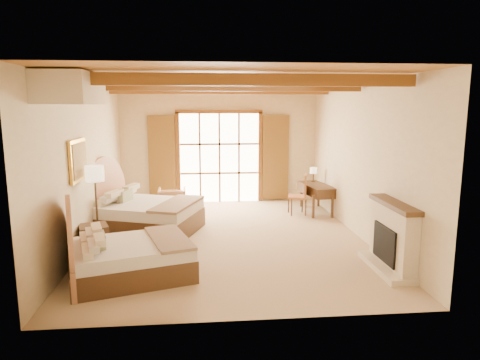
{
  "coord_description": "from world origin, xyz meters",
  "views": [
    {
      "loc": [
        -0.54,
        -8.54,
        2.7
      ],
      "look_at": [
        0.28,
        0.2,
        1.18
      ],
      "focal_mm": 32.0,
      "sensor_mm": 36.0,
      "label": 1
    }
  ],
  "objects": [
    {
      "name": "floor",
      "position": [
        0.0,
        0.0,
        0.0
      ],
      "size": [
        7.0,
        7.0,
        0.0
      ],
      "primitive_type": "plane",
      "color": "tan",
      "rests_on": "ground"
    },
    {
      "name": "french_doors",
      "position": [
        0.0,
        3.44,
        1.25
      ],
      "size": [
        3.95,
        0.08,
        2.6
      ],
      "color": "white",
      "rests_on": "ground"
    },
    {
      "name": "desk_lamp",
      "position": [
        2.45,
        2.45,
        1.0
      ],
      "size": [
        0.19,
        0.19,
        0.38
      ],
      "color": "#3E2E20",
      "rests_on": "desk"
    },
    {
      "name": "desk",
      "position": [
        2.42,
        2.0,
        0.38
      ],
      "size": [
        0.78,
        1.4,
        0.71
      ],
      "rotation": [
        0.0,
        0.0,
        0.17
      ],
      "color": "#4A331D",
      "rests_on": "floor"
    },
    {
      "name": "painting",
      "position": [
        -2.7,
        -0.75,
        1.75
      ],
      "size": [
        0.06,
        0.95,
        0.75
      ],
      "color": "gold",
      "rests_on": "wall_left"
    },
    {
      "name": "armchair",
      "position": [
        -1.28,
        2.27,
        0.32
      ],
      "size": [
        0.71,
        0.73,
        0.64
      ],
      "primitive_type": "imported",
      "rotation": [
        0.0,
        0.0,
        -3.11
      ],
      "color": "#AD784C",
      "rests_on": "floor"
    },
    {
      "name": "nightstand",
      "position": [
        -2.48,
        -0.88,
        0.29
      ],
      "size": [
        0.62,
        0.62,
        0.58
      ],
      "primitive_type": "cube",
      "rotation": [
        0.0,
        0.0,
        0.34
      ],
      "color": "#4A331D",
      "rests_on": "floor"
    },
    {
      "name": "bed_far",
      "position": [
        -1.88,
        0.64,
        0.43
      ],
      "size": [
        2.65,
        2.23,
        1.41
      ],
      "rotation": [
        0.0,
        0.0,
        -0.35
      ],
      "color": "#4A331D",
      "rests_on": "floor"
    },
    {
      "name": "desk_chair",
      "position": [
        1.9,
        1.81,
        0.32
      ],
      "size": [
        0.55,
        0.54,
        1.02
      ],
      "rotation": [
        0.0,
        0.0,
        -0.25
      ],
      "color": "#B76D43",
      "rests_on": "floor"
    },
    {
      "name": "wall_back",
      "position": [
        0.0,
        3.5,
        1.6
      ],
      "size": [
        5.5,
        0.0,
        5.5
      ],
      "primitive_type": "plane",
      "rotation": [
        1.57,
        0.0,
        0.0
      ],
      "color": "beige",
      "rests_on": "ground"
    },
    {
      "name": "ottoman",
      "position": [
        -0.9,
        1.95,
        0.22
      ],
      "size": [
        0.71,
        0.71,
        0.44
      ],
      "primitive_type": "cube",
      "rotation": [
        0.0,
        0.0,
        0.19
      ],
      "color": "tan",
      "rests_on": "floor"
    },
    {
      "name": "wall_left",
      "position": [
        -2.75,
        0.0,
        1.6
      ],
      "size": [
        0.0,
        7.0,
        7.0
      ],
      "primitive_type": "plane",
      "rotation": [
        1.57,
        0.0,
        1.57
      ],
      "color": "beige",
      "rests_on": "ground"
    },
    {
      "name": "floor_lamp",
      "position": [
        -2.5,
        -0.49,
        1.37
      ],
      "size": [
        0.34,
        0.34,
        1.61
      ],
      "color": "#3E2E20",
      "rests_on": "floor"
    },
    {
      "name": "fireplace",
      "position": [
        2.6,
        -2.0,
        0.51
      ],
      "size": [
        0.46,
        1.4,
        1.16
      ],
      "color": "beige",
      "rests_on": "ground"
    },
    {
      "name": "ceiling_beams",
      "position": [
        0.0,
        0.0,
        3.08
      ],
      "size": [
        5.39,
        4.6,
        0.18
      ],
      "primitive_type": null,
      "color": "brown",
      "rests_on": "ceiling"
    },
    {
      "name": "wall_right",
      "position": [
        2.75,
        0.0,
        1.6
      ],
      "size": [
        0.0,
        7.0,
        7.0
      ],
      "primitive_type": "plane",
      "rotation": [
        1.57,
        0.0,
        -1.57
      ],
      "color": "beige",
      "rests_on": "ground"
    },
    {
      "name": "ceiling",
      "position": [
        0.0,
        0.0,
        3.2
      ],
      "size": [
        7.0,
        7.0,
        0.0
      ],
      "primitive_type": "plane",
      "rotation": [
        3.14,
        0.0,
        0.0
      ],
      "color": "#B77132",
      "rests_on": "ground"
    },
    {
      "name": "bed_near",
      "position": [
        -1.81,
        -1.91,
        0.37
      ],
      "size": [
        2.23,
        1.88,
        1.22
      ],
      "rotation": [
        0.0,
        0.0,
        0.3
      ],
      "color": "#4A331D",
      "rests_on": "floor"
    },
    {
      "name": "canopy_valance",
      "position": [
        -2.4,
        -2.0,
        2.95
      ],
      "size": [
        0.7,
        1.4,
        0.45
      ],
      "primitive_type": "cube",
      "color": "beige",
      "rests_on": "ceiling"
    }
  ]
}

